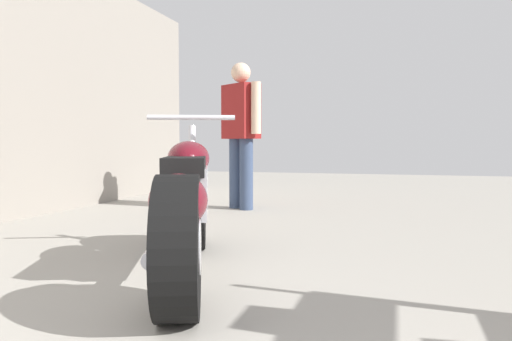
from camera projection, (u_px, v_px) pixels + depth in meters
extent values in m
plane|color=#9E998E|center=(289.00, 244.00, 3.66)|extent=(17.90, 17.90, 0.00)
cylinder|color=black|center=(192.00, 205.00, 3.49)|extent=(0.40, 0.65, 0.63)
cylinder|color=silver|center=(192.00, 205.00, 3.49)|extent=(0.27, 0.29, 0.24)
cylinder|color=black|center=(178.00, 247.00, 2.07)|extent=(0.40, 0.65, 0.63)
cylinder|color=silver|center=(178.00, 247.00, 2.07)|extent=(0.27, 0.29, 0.24)
cube|color=silver|center=(187.00, 190.00, 2.77)|extent=(0.45, 0.67, 0.28)
ellipsoid|color=#5B0F19|center=(189.00, 159.00, 2.98)|extent=(0.43, 0.57, 0.22)
cube|color=black|center=(185.00, 166.00, 2.59)|extent=(0.37, 0.52, 0.10)
ellipsoid|color=#5B0F19|center=(178.00, 200.00, 2.11)|extent=(0.40, 0.50, 0.24)
cylinder|color=silver|center=(192.00, 165.00, 3.43)|extent=(0.14, 0.25, 0.57)
cylinder|color=silver|center=(191.00, 117.00, 3.38)|extent=(0.58, 0.26, 0.04)
cylinder|color=silver|center=(157.00, 249.00, 2.48)|extent=(0.28, 0.54, 0.09)
cylinder|color=#384766|center=(236.00, 173.00, 5.72)|extent=(0.22, 0.22, 0.82)
cylinder|color=#384766|center=(246.00, 174.00, 5.56)|extent=(0.22, 0.22, 0.82)
cube|color=maroon|center=(241.00, 112.00, 5.60)|extent=(0.51, 0.46, 0.63)
cylinder|color=beige|center=(227.00, 111.00, 5.82)|extent=(0.16, 0.16, 0.58)
cylinder|color=beige|center=(256.00, 108.00, 5.38)|extent=(0.16, 0.16, 0.58)
sphere|color=beige|center=(241.00, 73.00, 5.58)|extent=(0.23, 0.23, 0.23)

